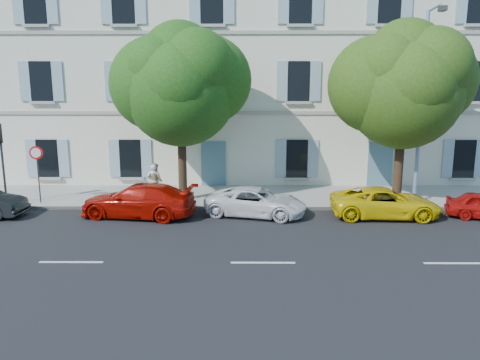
{
  "coord_description": "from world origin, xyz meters",
  "views": [
    {
      "loc": [
        -0.61,
        -17.74,
        5.47
      ],
      "look_at": [
        -0.76,
        2.0,
        1.4
      ],
      "focal_mm": 35.0,
      "sensor_mm": 36.0,
      "label": 1
    }
  ],
  "objects_px": {
    "car_red_coupe": "(138,200)",
    "road_sign": "(37,162)",
    "pedestrian_a": "(154,181)",
    "pedestrian_b": "(155,180)",
    "car_yellow_supercar": "(385,203)",
    "street_lamp": "(423,97)",
    "car_white_coupe": "(256,202)",
    "tree_left": "(181,91)",
    "tree_right": "(404,92)",
    "traffic_light": "(0,147)"
  },
  "relations": [
    {
      "from": "car_yellow_supercar",
      "to": "tree_left",
      "type": "xyz_separation_m",
      "value": [
        -8.72,
        2.34,
        4.55
      ]
    },
    {
      "from": "car_red_coupe",
      "to": "road_sign",
      "type": "relative_size",
      "value": 1.85
    },
    {
      "from": "car_white_coupe",
      "to": "pedestrian_b",
      "type": "distance_m",
      "value": 5.41
    },
    {
      "from": "car_red_coupe",
      "to": "road_sign",
      "type": "xyz_separation_m",
      "value": [
        -4.88,
        1.74,
        1.33
      ]
    },
    {
      "from": "street_lamp",
      "to": "pedestrian_a",
      "type": "xyz_separation_m",
      "value": [
        -12.03,
        0.96,
        -3.95
      ]
    },
    {
      "from": "street_lamp",
      "to": "car_yellow_supercar",
      "type": "bearing_deg",
      "value": -137.99
    },
    {
      "from": "tree_right",
      "to": "pedestrian_b",
      "type": "height_order",
      "value": "tree_right"
    },
    {
      "from": "tree_left",
      "to": "tree_right",
      "type": "distance_m",
      "value": 9.82
    },
    {
      "from": "road_sign",
      "to": "car_red_coupe",
      "type": "bearing_deg",
      "value": -19.62
    },
    {
      "from": "tree_left",
      "to": "pedestrian_a",
      "type": "xyz_separation_m",
      "value": [
        -1.42,
        0.33,
        -4.21
      ]
    },
    {
      "from": "traffic_light",
      "to": "pedestrian_a",
      "type": "distance_m",
      "value": 6.81
    },
    {
      "from": "car_red_coupe",
      "to": "tree_right",
      "type": "distance_m",
      "value": 12.36
    },
    {
      "from": "car_white_coupe",
      "to": "street_lamp",
      "type": "distance_m",
      "value": 8.59
    },
    {
      "from": "traffic_light",
      "to": "street_lamp",
      "type": "bearing_deg",
      "value": 1.25
    },
    {
      "from": "car_red_coupe",
      "to": "traffic_light",
      "type": "relative_size",
      "value": 1.32
    },
    {
      "from": "car_red_coupe",
      "to": "road_sign",
      "type": "distance_m",
      "value": 5.35
    },
    {
      "from": "tree_right",
      "to": "pedestrian_a",
      "type": "xyz_separation_m",
      "value": [
        -11.23,
        0.79,
        -4.17
      ]
    },
    {
      "from": "pedestrian_a",
      "to": "pedestrian_b",
      "type": "xyz_separation_m",
      "value": [
        0.05,
        0.12,
        0.02
      ]
    },
    {
      "from": "car_yellow_supercar",
      "to": "pedestrian_a",
      "type": "height_order",
      "value": "pedestrian_a"
    },
    {
      "from": "car_yellow_supercar",
      "to": "traffic_light",
      "type": "distance_m",
      "value": 16.75
    },
    {
      "from": "car_red_coupe",
      "to": "car_white_coupe",
      "type": "height_order",
      "value": "car_red_coupe"
    },
    {
      "from": "tree_right",
      "to": "road_sign",
      "type": "xyz_separation_m",
      "value": [
        -16.27,
        -0.14,
        -3.11
      ]
    },
    {
      "from": "car_yellow_supercar",
      "to": "tree_right",
      "type": "xyz_separation_m",
      "value": [
        1.09,
        1.88,
        4.52
      ]
    },
    {
      "from": "tree_right",
      "to": "car_white_coupe",
      "type": "bearing_deg",
      "value": -165.32
    },
    {
      "from": "car_red_coupe",
      "to": "street_lamp",
      "type": "relative_size",
      "value": 0.57
    },
    {
      "from": "street_lamp",
      "to": "pedestrian_a",
      "type": "distance_m",
      "value": 12.7
    },
    {
      "from": "car_yellow_supercar",
      "to": "traffic_light",
      "type": "height_order",
      "value": "traffic_light"
    },
    {
      "from": "car_yellow_supercar",
      "to": "car_white_coupe",
      "type": "bearing_deg",
      "value": 90.13
    },
    {
      "from": "car_yellow_supercar",
      "to": "tree_right",
      "type": "height_order",
      "value": "tree_right"
    },
    {
      "from": "car_white_coupe",
      "to": "tree_left",
      "type": "height_order",
      "value": "tree_left"
    },
    {
      "from": "car_yellow_supercar",
      "to": "pedestrian_b",
      "type": "relative_size",
      "value": 2.7
    },
    {
      "from": "traffic_light",
      "to": "car_yellow_supercar",
      "type": "bearing_deg",
      "value": -4.48
    },
    {
      "from": "traffic_light",
      "to": "car_red_coupe",
      "type": "bearing_deg",
      "value": -11.79
    },
    {
      "from": "tree_right",
      "to": "tree_left",
      "type": "bearing_deg",
      "value": 177.3
    },
    {
      "from": "street_lamp",
      "to": "pedestrian_b",
      "type": "height_order",
      "value": "street_lamp"
    },
    {
      "from": "car_white_coupe",
      "to": "tree_left",
      "type": "distance_m",
      "value": 6.08
    },
    {
      "from": "car_red_coupe",
      "to": "traffic_light",
      "type": "distance_m",
      "value": 6.73
    },
    {
      "from": "road_sign",
      "to": "pedestrian_a",
      "type": "height_order",
      "value": "road_sign"
    },
    {
      "from": "car_red_coupe",
      "to": "pedestrian_b",
      "type": "distance_m",
      "value": 2.81
    },
    {
      "from": "tree_left",
      "to": "street_lamp",
      "type": "relative_size",
      "value": 0.93
    },
    {
      "from": "car_yellow_supercar",
      "to": "pedestrian_b",
      "type": "bearing_deg",
      "value": 76.69
    },
    {
      "from": "tree_left",
      "to": "street_lamp",
      "type": "distance_m",
      "value": 10.63
    },
    {
      "from": "tree_right",
      "to": "street_lamp",
      "type": "distance_m",
      "value": 0.85
    },
    {
      "from": "car_yellow_supercar",
      "to": "pedestrian_a",
      "type": "xyz_separation_m",
      "value": [
        -10.15,
        2.66,
        0.34
      ]
    },
    {
      "from": "road_sign",
      "to": "pedestrian_a",
      "type": "xyz_separation_m",
      "value": [
        5.04,
        0.93,
        -1.06
      ]
    },
    {
      "from": "road_sign",
      "to": "car_white_coupe",
      "type": "bearing_deg",
      "value": -8.96
    },
    {
      "from": "street_lamp",
      "to": "pedestrian_b",
      "type": "bearing_deg",
      "value": 174.84
    },
    {
      "from": "car_white_coupe",
      "to": "tree_right",
      "type": "bearing_deg",
      "value": -61.31
    },
    {
      "from": "car_red_coupe",
      "to": "tree_right",
      "type": "height_order",
      "value": "tree_right"
    },
    {
      "from": "street_lamp",
      "to": "car_white_coupe",
      "type": "bearing_deg",
      "value": -168.21
    }
  ]
}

